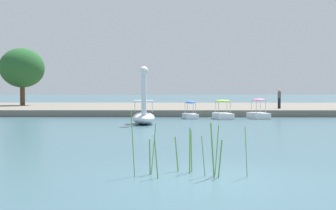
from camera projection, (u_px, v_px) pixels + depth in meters
ground_plane at (214, 180)px, 9.13m from camera, size 686.15×686.15×0.00m
shore_bank_far at (180, 108)px, 44.12m from camera, size 157.28×24.02×0.55m
swan_boat at (144, 114)px, 24.97m from camera, size 1.65×3.14×3.54m
pedal_boat_pink at (258, 113)px, 30.24m from camera, size 1.46×2.30×1.52m
pedal_boat_lime at (223, 113)px, 29.94m from camera, size 1.46×2.28×1.44m
pedal_boat_blue at (190, 113)px, 30.24m from camera, size 1.21×1.84×1.34m
tree_broadleaf_left at (22, 68)px, 44.23m from camera, size 6.51×6.42×6.32m
person_on_path at (279, 98)px, 35.36m from camera, size 0.29×0.28×1.73m
reed_clump_foreground at (187, 152)px, 9.60m from camera, size 2.76×0.93×1.57m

